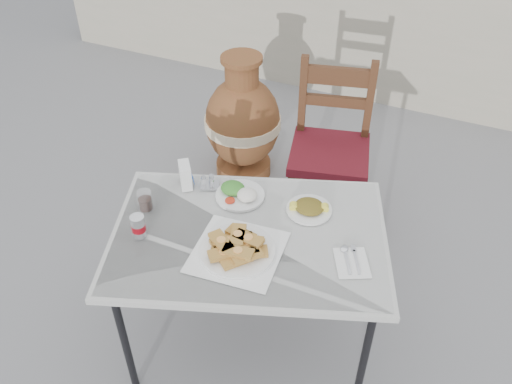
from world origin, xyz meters
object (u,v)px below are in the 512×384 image
at_px(napkin_holder, 185,175).
at_px(cafe_table, 249,242).
at_px(soda_can, 138,226).
at_px(cola_glass, 145,201).
at_px(salad_chopped_plate, 309,208).
at_px(condiment_caddy, 210,183).
at_px(pide_plate, 237,246).
at_px(salad_rice_plate, 239,193).
at_px(terracotta_urn, 243,123).
at_px(chair, 330,147).

bearing_deg(napkin_holder, cafe_table, -60.47).
relative_size(cafe_table, napkin_holder, 11.40).
height_order(soda_can, cola_glass, soda_can).
xyz_separation_m(salad_chopped_plate, condiment_caddy, (-0.46, -0.03, 0.00)).
bearing_deg(pide_plate, cola_glass, 170.92).
distance_m(salad_rice_plate, cola_glass, 0.41).
height_order(salad_chopped_plate, terracotta_urn, terracotta_urn).
bearing_deg(soda_can, napkin_holder, 88.37).
relative_size(cafe_table, pide_plate, 3.57).
bearing_deg(pide_plate, terracotta_urn, 114.30).
height_order(pide_plate, napkin_holder, napkin_holder).
bearing_deg(salad_rice_plate, cola_glass, -144.69).
bearing_deg(cafe_table, salad_chopped_plate, 52.72).
bearing_deg(terracotta_urn, condiment_caddy, -73.32).
bearing_deg(cafe_table, cola_glass, -175.50).
xyz_separation_m(soda_can, cola_glass, (-0.07, 0.15, -0.01)).
xyz_separation_m(salad_chopped_plate, terracotta_urn, (-0.75, 0.93, -0.31)).
height_order(cafe_table, cola_glass, cola_glass).
height_order(salad_rice_plate, terracotta_urn, terracotta_urn).
relative_size(condiment_caddy, terracotta_urn, 0.12).
height_order(cafe_table, condiment_caddy, condiment_caddy).
distance_m(pide_plate, napkin_holder, 0.48).
bearing_deg(salad_chopped_plate, napkin_holder, -173.79).
distance_m(cola_glass, chair, 1.16).
relative_size(cola_glass, chair, 0.09).
relative_size(chair, terracotta_urn, 1.15).
height_order(cafe_table, chair, chair).
distance_m(pide_plate, chair, 1.11).
height_order(pide_plate, terracotta_urn, terracotta_urn).
bearing_deg(salad_rice_plate, pide_plate, -66.09).
height_order(pide_plate, soda_can, soda_can).
relative_size(salad_chopped_plate, napkin_holder, 1.70).
xyz_separation_m(soda_can, condiment_caddy, (0.11, 0.39, -0.03)).
distance_m(napkin_holder, chair, 0.95).
distance_m(chair, terracotta_urn, 0.66).
bearing_deg(cola_glass, terracotta_urn, 95.07).
distance_m(soda_can, napkin_holder, 0.36).
distance_m(salad_chopped_plate, terracotta_urn, 1.23).
bearing_deg(condiment_caddy, pide_plate, -47.67).
distance_m(soda_can, terracotta_urn, 1.40).
xyz_separation_m(salad_rice_plate, napkin_holder, (-0.25, -0.03, 0.04)).
distance_m(cafe_table, chair, 0.99).
distance_m(pide_plate, cola_glass, 0.47).
xyz_separation_m(salad_rice_plate, salad_chopped_plate, (0.31, 0.03, -0.00)).
bearing_deg(pide_plate, salad_chopped_plate, 63.13).
bearing_deg(cola_glass, chair, 63.06).
bearing_deg(cafe_table, napkin_holder, 156.15).
height_order(cafe_table, soda_can, soda_can).
bearing_deg(pide_plate, chair, 87.54).
bearing_deg(soda_can, condiment_caddy, 74.18).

